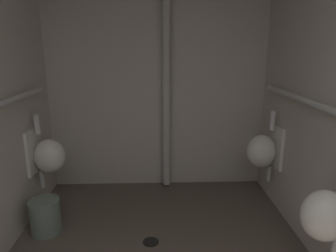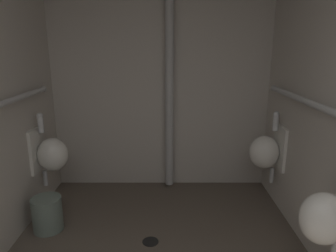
{
  "view_description": "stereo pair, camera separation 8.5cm",
  "coord_description": "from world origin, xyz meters",
  "px_view_note": "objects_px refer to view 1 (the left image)",
  "views": [
    {
      "loc": [
        -0.0,
        -0.0,
        1.64
      ],
      "look_at": [
        0.09,
        2.63,
        0.95
      ],
      "focal_mm": 33.06,
      "sensor_mm": 36.0,
      "label": 1
    },
    {
      "loc": [
        0.08,
        -0.0,
        1.64
      ],
      "look_at": [
        0.09,
        2.63,
        0.95
      ],
      "focal_mm": 33.06,
      "sensor_mm": 36.0,
      "label": 2
    }
  ],
  "objects_px": {
    "standpipe_back_wall": "(166,72)",
    "floor_drain": "(151,241)",
    "urinal_right_far": "(263,150)",
    "urinal_right_mid": "(328,214)",
    "urinal_left_mid": "(48,155)",
    "waste_bin": "(46,216)"
  },
  "relations": [
    {
      "from": "urinal_left_mid",
      "to": "urinal_right_mid",
      "type": "bearing_deg",
      "value": -28.33
    },
    {
      "from": "urinal_right_mid",
      "to": "floor_drain",
      "type": "bearing_deg",
      "value": 152.95
    },
    {
      "from": "urinal_right_far",
      "to": "standpipe_back_wall",
      "type": "distance_m",
      "value": 1.32
    },
    {
      "from": "urinal_right_mid",
      "to": "urinal_right_far",
      "type": "distance_m",
      "value": 1.24
    },
    {
      "from": "floor_drain",
      "to": "waste_bin",
      "type": "relative_size",
      "value": 0.45
    },
    {
      "from": "waste_bin",
      "to": "urinal_right_far",
      "type": "bearing_deg",
      "value": 12.43
    },
    {
      "from": "standpipe_back_wall",
      "to": "waste_bin",
      "type": "height_order",
      "value": "standpipe_back_wall"
    },
    {
      "from": "urinal_right_mid",
      "to": "urinal_left_mid",
      "type": "bearing_deg",
      "value": 151.67
    },
    {
      "from": "urinal_right_mid",
      "to": "standpipe_back_wall",
      "type": "relative_size",
      "value": 0.28
    },
    {
      "from": "standpipe_back_wall",
      "to": "floor_drain",
      "type": "height_order",
      "value": "standpipe_back_wall"
    },
    {
      "from": "urinal_right_mid",
      "to": "standpipe_back_wall",
      "type": "distance_m",
      "value": 2.1
    },
    {
      "from": "standpipe_back_wall",
      "to": "floor_drain",
      "type": "relative_size",
      "value": 19.05
    },
    {
      "from": "urinal_left_mid",
      "to": "waste_bin",
      "type": "distance_m",
      "value": 0.59
    },
    {
      "from": "urinal_left_mid",
      "to": "floor_drain",
      "type": "xyz_separation_m",
      "value": [
        1.02,
        -0.58,
        -0.59
      ]
    },
    {
      "from": "urinal_right_mid",
      "to": "waste_bin",
      "type": "xyz_separation_m",
      "value": [
        -2.1,
        0.78,
        -0.44
      ]
    },
    {
      "from": "urinal_right_far",
      "to": "floor_drain",
      "type": "xyz_separation_m",
      "value": [
        -1.15,
        -0.65,
        -0.59
      ]
    },
    {
      "from": "urinal_right_mid",
      "to": "waste_bin",
      "type": "relative_size",
      "value": 2.41
    },
    {
      "from": "urinal_right_mid",
      "to": "waste_bin",
      "type": "distance_m",
      "value": 2.28
    },
    {
      "from": "floor_drain",
      "to": "urinal_left_mid",
      "type": "bearing_deg",
      "value": 150.25
    },
    {
      "from": "urinal_right_far",
      "to": "standpipe_back_wall",
      "type": "height_order",
      "value": "standpipe_back_wall"
    },
    {
      "from": "urinal_right_far",
      "to": "waste_bin",
      "type": "relative_size",
      "value": 2.41
    },
    {
      "from": "floor_drain",
      "to": "waste_bin",
      "type": "xyz_separation_m",
      "value": [
        -0.94,
        0.19,
        0.15
      ]
    }
  ]
}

